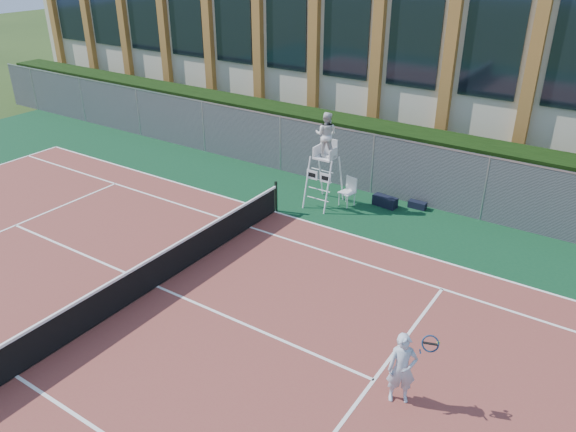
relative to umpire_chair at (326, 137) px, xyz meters
The scene contains 12 objects.
ground 7.53m from the umpire_chair, 98.46° to the right, with size 120.00×120.00×0.00m, color #233814.
apron 6.60m from the umpire_chair, 99.84° to the right, with size 36.00×20.00×0.01m, color #0C361E.
tennis_court 7.52m from the umpire_chair, 98.46° to the right, with size 23.77×10.97×0.02m, color brown.
tennis_net 7.37m from the umpire_chair, 98.46° to the right, with size 0.10×11.30×1.10m.
fence 2.44m from the umpire_chair, 120.84° to the left, with size 40.00×0.06×2.20m, color #595E60, non-canonical shape.
hedge 3.41m from the umpire_chair, 109.53° to the left, with size 40.00×1.40×2.20m, color black.
building 11.09m from the umpire_chair, 95.49° to the left, with size 45.00×10.60×8.22m.
umpire_chair is the anchor object (origin of this frame).
plastic_chair 2.02m from the umpire_chair, 27.41° to the left, with size 0.56×0.56×1.00m.
sports_bag_near 3.08m from the umpire_chair, 27.44° to the left, with size 0.85×0.34×0.36m, color black.
sports_bag_far 3.96m from the umpire_chair, 26.70° to the left, with size 0.61×0.27×0.25m, color black.
tennis_player 9.55m from the umpire_chair, 50.37° to the right, with size 0.96×0.73×1.61m.
Camera 1 is at (9.91, -8.52, 8.39)m, focal length 35.00 mm.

